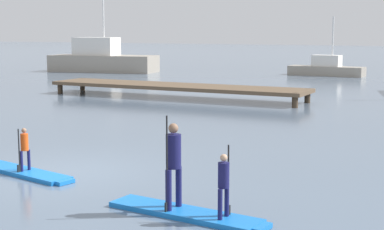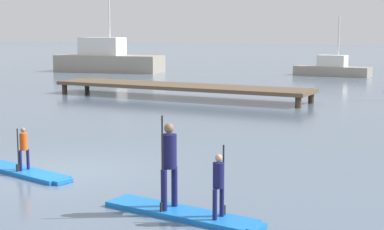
% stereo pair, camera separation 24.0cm
% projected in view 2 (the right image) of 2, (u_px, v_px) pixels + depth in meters
% --- Properties ---
extents(ground_plane, '(240.00, 240.00, 0.00)m').
position_uv_depth(ground_plane, '(67.00, 172.00, 14.71)').
color(ground_plane, slate).
extents(paddleboard_near, '(3.11, 1.20, 0.10)m').
position_uv_depth(paddleboard_near, '(25.00, 172.00, 14.49)').
color(paddleboard_near, blue).
rests_on(paddleboard_near, ground).
extents(paddler_child_solo, '(0.22, 0.37, 1.05)m').
position_uv_depth(paddler_child_solo, '(23.00, 147.00, 14.39)').
color(paddler_child_solo, '#19194C').
rests_on(paddler_child_solo, paddleboard_near).
extents(paddleboard_far, '(3.32, 0.99, 0.10)m').
position_uv_depth(paddleboard_far, '(183.00, 213.00, 11.23)').
color(paddleboard_far, blue).
rests_on(paddleboard_far, ground).
extents(paddler_adult, '(0.32, 0.52, 1.82)m').
position_uv_depth(paddler_adult, '(169.00, 160.00, 11.25)').
color(paddler_adult, '#19194C').
rests_on(paddler_adult, paddleboard_far).
extents(paddler_child_front, '(0.23, 0.41, 1.32)m').
position_uv_depth(paddler_child_front, '(219.00, 182.00, 10.71)').
color(paddler_child_front, '#19194C').
rests_on(paddler_child_front, paddleboard_far).
extents(fishing_boat_green_midground, '(5.79, 1.82, 4.46)m').
position_uv_depth(fishing_boat_green_midground, '(332.00, 68.00, 45.13)').
color(fishing_boat_green_midground, '#9E9384').
rests_on(fishing_boat_green_midground, ground).
extents(motor_boat_small_navy, '(9.28, 4.31, 6.56)m').
position_uv_depth(motor_boat_small_navy, '(108.00, 59.00, 49.54)').
color(motor_boat_small_navy, '#9E9384').
rests_on(motor_boat_small_navy, ground).
extents(floating_dock, '(13.91, 2.60, 0.68)m').
position_uv_depth(floating_dock, '(179.00, 87.00, 30.56)').
color(floating_dock, brown).
rests_on(floating_dock, ground).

